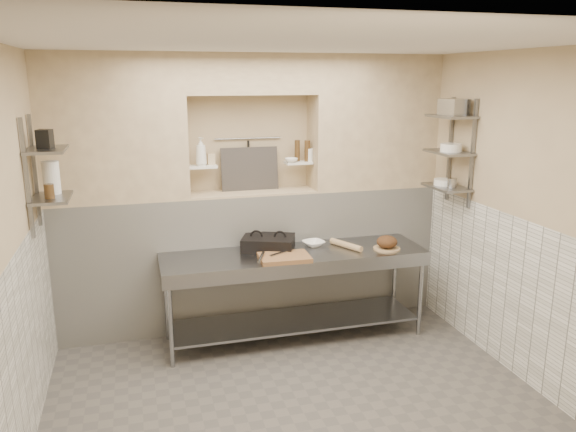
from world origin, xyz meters
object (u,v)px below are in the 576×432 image
object	(u,v)px
prep_table	(295,278)
panini_press	(268,243)
jug_left	(51,178)
cutting_board	(284,258)
bread_loaf	(387,242)
bottle_soap	(201,152)
bowl_alcove	(291,160)
mixing_bowl	(314,243)
rolling_pin	(346,245)

from	to	relation	value
prep_table	panini_press	world-z (taller)	panini_press
jug_left	cutting_board	bearing A→B (deg)	-4.78
bread_loaf	bottle_soap	xyz separation A→B (m)	(-1.73, 0.68, 0.88)
prep_table	jug_left	bearing A→B (deg)	-179.77
bottle_soap	bowl_alcove	world-z (taller)	bottle_soap
panini_press	jug_left	bearing A→B (deg)	-152.72
prep_table	bowl_alcove	distance (m)	1.22
mixing_bowl	bread_loaf	world-z (taller)	bread_loaf
prep_table	mixing_bowl	bearing A→B (deg)	34.97
prep_table	bottle_soap	distance (m)	1.56
rolling_pin	bottle_soap	bearing A→B (deg)	158.91
rolling_pin	jug_left	xyz separation A→B (m)	(-2.68, -0.03, 0.82)
rolling_pin	bread_loaf	distance (m)	0.41
panini_press	rolling_pin	distance (m)	0.78
bottle_soap	bowl_alcove	distance (m)	0.94
prep_table	mixing_bowl	world-z (taller)	mixing_bowl
panini_press	mixing_bowl	world-z (taller)	panini_press
cutting_board	rolling_pin	world-z (taller)	rolling_pin
cutting_board	rolling_pin	distance (m)	0.72
bread_loaf	bottle_soap	size ratio (longest dim) A/B	0.73
mixing_bowl	jug_left	distance (m)	2.53
panini_press	mixing_bowl	distance (m)	0.48
prep_table	bowl_alcove	bearing A→B (deg)	78.26
panini_press	bowl_alcove	world-z (taller)	bowl_alcove
cutting_board	bowl_alcove	world-z (taller)	bowl_alcove
prep_table	mixing_bowl	xyz separation A→B (m)	(0.25, 0.17, 0.28)
mixing_bowl	bowl_alcove	size ratio (longest dim) A/B	1.58
cutting_board	bowl_alcove	xyz separation A→B (m)	(0.27, 0.71, 0.81)
rolling_pin	bottle_soap	size ratio (longest dim) A/B	1.43
rolling_pin	bread_loaf	bearing A→B (deg)	-22.09
panini_press	bowl_alcove	distance (m)	0.91
bread_loaf	jug_left	size ratio (longest dim) A/B	0.75
mixing_bowl	bread_loaf	size ratio (longest dim) A/B	1.04
panini_press	mixing_bowl	bearing A→B (deg)	22.38
rolling_pin	mixing_bowl	bearing A→B (deg)	152.93
mixing_bowl	rolling_pin	world-z (taller)	rolling_pin
panini_press	mixing_bowl	xyz separation A→B (m)	(0.48, 0.00, -0.04)
bowl_alcove	bread_loaf	bearing A→B (deg)	-39.35
mixing_bowl	bottle_soap	bearing A→B (deg)	160.66
panini_press	bowl_alcove	xyz separation A→B (m)	(0.34, 0.36, 0.77)
mixing_bowl	rolling_pin	size ratio (longest dim) A/B	0.53
rolling_pin	jug_left	size ratio (longest dim) A/B	1.47
bread_loaf	jug_left	distance (m)	3.16
prep_table	bread_loaf	world-z (taller)	bread_loaf
cutting_board	prep_table	bearing A→B (deg)	48.39
cutting_board	jug_left	distance (m)	2.16
mixing_bowl	bread_loaf	bearing A→B (deg)	-24.33
panini_press	bottle_soap	world-z (taller)	bottle_soap
bottle_soap	bread_loaf	bearing A→B (deg)	-21.31
cutting_board	rolling_pin	bearing A→B (deg)	15.84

